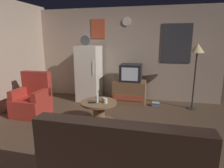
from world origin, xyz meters
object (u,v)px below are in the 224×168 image
object	(u,v)px
wine_glass	(97,99)
mug_ceramic_white	(105,101)
coffee_table	(99,113)
crt_tv	(131,73)
fridge	(89,73)
tv_stand	(130,92)
standing_lamp	(197,53)
book_stack	(156,104)
mug_ceramic_tan	(103,100)
couch	(122,166)
remote_control	(92,102)
armchair	(32,100)

from	to	relation	value
wine_glass	mug_ceramic_white	size ratio (longest dim) A/B	1.67
coffee_table	wine_glass	bearing A→B (deg)	-106.44
coffee_table	wine_glass	distance (m)	0.32
crt_tv	coffee_table	world-z (taller)	crt_tv
fridge	wine_glass	distance (m)	1.71
tv_stand	standing_lamp	distance (m)	1.89
book_stack	crt_tv	bearing A→B (deg)	171.88
coffee_table	mug_ceramic_white	size ratio (longest dim) A/B	8.00
wine_glass	book_stack	distance (m)	1.87
coffee_table	mug_ceramic_tan	distance (m)	0.30
standing_lamp	mug_ceramic_tan	xyz separation A→B (m)	(-1.87, -1.40, -0.84)
tv_stand	coffee_table	world-z (taller)	tv_stand
mug_ceramic_tan	wine_glass	bearing A→B (deg)	-154.59
tv_stand	crt_tv	xyz separation A→B (m)	(0.03, -0.00, 0.52)
tv_stand	couch	world-z (taller)	couch
mug_ceramic_tan	remote_control	distance (m)	0.23
wine_glass	crt_tv	bearing A→B (deg)	73.95
fridge	remote_control	size ratio (longest dim) A/B	11.80
fridge	crt_tv	bearing A→B (deg)	-0.49
mug_ceramic_tan	remote_control	world-z (taller)	mug_ceramic_tan
fridge	tv_stand	world-z (taller)	fridge
tv_stand	crt_tv	world-z (taller)	crt_tv
crt_tv	standing_lamp	distance (m)	1.63
crt_tv	armchair	xyz separation A→B (m)	(-2.03, -1.33, -0.49)
remote_control	couch	distance (m)	1.77
mug_ceramic_white	armchair	distance (m)	1.79
fridge	crt_tv	distance (m)	1.17
tv_stand	remote_control	world-z (taller)	tv_stand
mug_ceramic_tan	couch	distance (m)	1.79
armchair	mug_ceramic_tan	bearing A→B (deg)	-4.65
wine_glass	mug_ceramic_tan	xyz separation A→B (m)	(0.11, 0.05, -0.03)
couch	book_stack	xyz separation A→B (m)	(0.30, 3.01, -0.26)
couch	book_stack	bearing A→B (deg)	84.34
tv_stand	mug_ceramic_white	size ratio (longest dim) A/B	9.33
fridge	tv_stand	xyz separation A→B (m)	(1.14, -0.01, -0.45)
couch	book_stack	world-z (taller)	couch
tv_stand	wine_glass	bearing A→B (deg)	-105.07
remote_control	armchair	size ratio (longest dim) A/B	0.16
mug_ceramic_tan	couch	bearing A→B (deg)	-67.03
tv_stand	mug_ceramic_tan	distance (m)	1.51
coffee_table	book_stack	xyz separation A→B (m)	(1.09, 1.37, -0.19)
wine_glass	mug_ceramic_white	world-z (taller)	wine_glass
standing_lamp	wine_glass	size ratio (longest dim) A/B	10.60
fridge	remote_control	xyz separation A→B (m)	(0.64, -1.59, -0.27)
coffee_table	standing_lamp	bearing A→B (deg)	35.53
remote_control	couch	size ratio (longest dim) A/B	0.09
standing_lamp	mug_ceramic_tan	world-z (taller)	standing_lamp
coffee_table	couch	xyz separation A→B (m)	(0.79, -1.64, 0.08)
armchair	mug_ceramic_white	bearing A→B (deg)	-6.29
coffee_table	mug_ceramic_tan	world-z (taller)	mug_ceramic_tan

